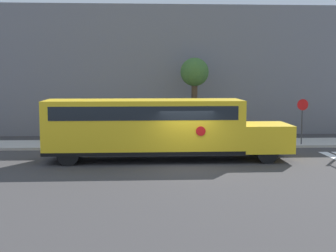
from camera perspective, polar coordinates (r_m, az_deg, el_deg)
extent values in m
plane|color=#3A3838|center=(21.16, 2.39, -5.00)|extent=(60.00, 60.00, 0.00)
cube|color=#B2ADA3|center=(27.52, 1.06, -2.18)|extent=(44.00, 3.00, 0.15)
cube|color=slate|center=(33.70, 0.23, 6.77)|extent=(32.00, 4.00, 8.79)
cube|color=white|center=(24.99, 19.68, -3.60)|extent=(0.50, 3.20, 0.01)
cube|color=yellow|center=(22.45, -2.94, 0.04)|extent=(9.36, 2.50, 2.49)
cube|color=yellow|center=(23.31, 11.64, -1.33)|extent=(2.36, 2.50, 1.30)
cube|color=black|center=(22.61, -2.92, -2.90)|extent=(9.36, 2.54, 0.16)
cube|color=black|center=(22.38, -2.95, 1.80)|extent=(8.61, 2.53, 0.64)
cylinder|color=red|center=(21.35, 4.01, -0.64)|extent=(0.44, 0.02, 0.44)
cylinder|color=black|center=(24.40, 10.69, -2.39)|extent=(1.00, 0.30, 1.00)
cylinder|color=black|center=(22.33, 12.02, -3.23)|extent=(1.00, 0.30, 1.00)
cylinder|color=black|center=(23.91, -11.31, -2.58)|extent=(1.00, 0.30, 1.00)
cylinder|color=black|center=(21.81, -12.10, -3.46)|extent=(1.00, 0.30, 1.00)
cylinder|color=#38383A|center=(27.86, 16.00, 0.07)|extent=(0.07, 0.07, 2.45)
cylinder|color=red|center=(27.71, 16.11, 2.51)|extent=(0.64, 0.03, 0.64)
cylinder|color=#423323|center=(30.01, 3.23, 1.98)|extent=(0.38, 0.38, 3.74)
sphere|color=#3D662D|center=(29.92, 3.26, 6.60)|extent=(1.81, 1.81, 1.81)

